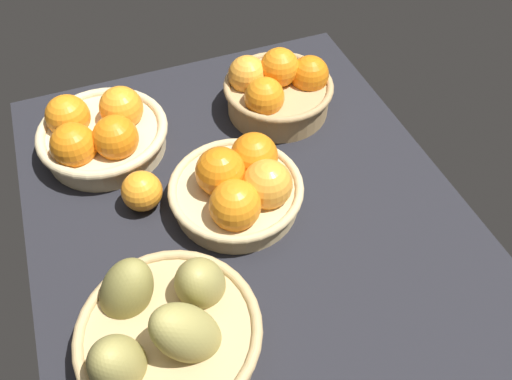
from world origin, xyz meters
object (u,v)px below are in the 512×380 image
Objects in this scene: basket_near_right at (277,89)px; loose_orange_front_gap at (142,191)px; basket_far_left_pears at (166,329)px; basket_far_right at (101,133)px; basket_center at (240,187)px.

loose_orange_front_gap is (-14.81, 30.45, -1.64)cm from basket_near_right.
basket_far_left_pears is 41.47cm from basket_far_right.
basket_center is 26.94cm from basket_far_left_pears.
basket_far_right is (21.17, 19.41, -0.04)cm from basket_center.
basket_far_left_pears reaches higher than loose_orange_front_gap.
basket_far_right is (0.70, 34.46, -0.72)cm from basket_near_right.
basket_center is at bearing -41.23° from basket_far_left_pears.
basket_far_left_pears is at bearing 138.77° from basket_center.
basket_near_right is 34.48cm from basket_far_right.
basket_far_left_pears is 1.05× the size of basket_far_right.
basket_far_right is at bearing 42.51° from basket_center.
basket_near_right is 0.90× the size of basket_far_right.
basket_center is 0.95× the size of basket_far_right.
basket_far_right reaches higher than loose_orange_front_gap.
basket_center is at bearing -137.49° from basket_far_right.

